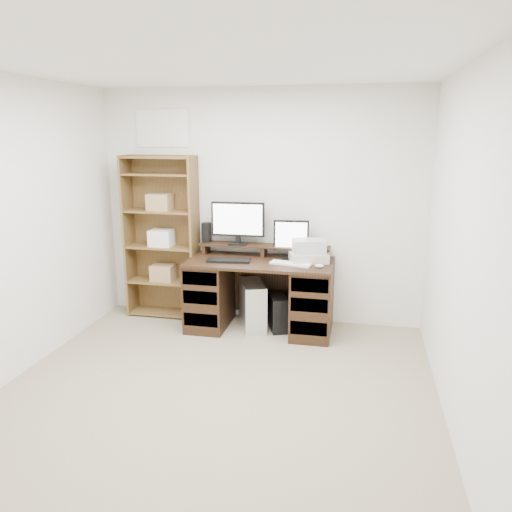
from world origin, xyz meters
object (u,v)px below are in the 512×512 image
(printer, at_px, (309,257))
(tower_silver, at_px, (252,305))
(desk, at_px, (260,294))
(tower_black, at_px, (278,312))
(monitor_small, at_px, (291,238))
(monitor_wide, at_px, (238,221))
(bookshelf, at_px, (162,236))

(printer, bearing_deg, tower_silver, 164.64)
(desk, xyz_separation_m, printer, (0.49, 0.06, 0.41))
(tower_black, bearing_deg, tower_silver, 163.99)
(printer, bearing_deg, monitor_small, 129.92)
(tower_silver, height_order, tower_black, tower_silver)
(desk, relative_size, printer, 4.05)
(desk, relative_size, tower_black, 3.71)
(monitor_wide, relative_size, monitor_small, 1.43)
(printer, relative_size, tower_black, 0.92)
(printer, distance_m, tower_silver, 0.80)
(desk, height_order, monitor_small, monitor_small)
(monitor_small, xyz_separation_m, bookshelf, (-1.45, 0.04, -0.05))
(bookshelf, bearing_deg, monitor_small, -1.42)
(printer, xyz_separation_m, tower_black, (-0.31, -0.02, -0.61))
(monitor_wide, relative_size, printer, 1.55)
(desk, distance_m, tower_silver, 0.16)
(monitor_small, distance_m, printer, 0.29)
(monitor_wide, xyz_separation_m, tower_black, (0.46, -0.15, -0.94))
(desk, distance_m, bookshelf, 1.29)
(monitor_wide, height_order, printer, monitor_wide)
(tower_silver, height_order, bookshelf, bookshelf)
(desk, xyz_separation_m, tower_silver, (-0.09, 0.02, -0.14))
(tower_silver, relative_size, tower_black, 1.24)
(printer, xyz_separation_m, bookshelf, (-1.65, 0.16, 0.12))
(monitor_small, bearing_deg, bookshelf, 173.40)
(monitor_small, relative_size, tower_black, 0.99)
(tower_black, bearing_deg, desk, 171.76)
(monitor_wide, height_order, monitor_small, monitor_wide)
(desk, height_order, tower_black, desk)
(bookshelf, bearing_deg, tower_black, -7.51)
(printer, relative_size, tower_silver, 0.74)
(monitor_small, relative_size, tower_silver, 0.80)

